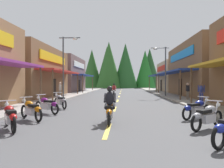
{
  "coord_description": "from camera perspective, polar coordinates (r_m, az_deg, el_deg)",
  "views": [
    {
      "loc": [
        0.59,
        0.56,
        1.75
      ],
      "look_at": [
        -0.97,
        27.4,
        1.46
      ],
      "focal_mm": 33.07,
      "sensor_mm": 36.0,
      "label": 1
    }
  ],
  "objects": [
    {
      "name": "ground",
      "position": [
        22.04,
        1.79,
        -4.07
      ],
      "size": [
        9.91,
        75.03,
        0.1
      ],
      "primitive_type": "cube",
      "color": "#4C4C4F"
    },
    {
      "name": "sidewalk_left",
      "position": [
        23.03,
        -13.7,
        -3.61
      ],
      "size": [
        2.37,
        75.03,
        0.12
      ],
      "primitive_type": "cube",
      "color": "#9E9991",
      "rests_on": "ground"
    },
    {
      "name": "sidewalk_right",
      "position": [
        22.72,
        17.51,
        -3.68
      ],
      "size": [
        2.37,
        75.03,
        0.12
      ],
      "primitive_type": "cube",
      "color": "gray",
      "rests_on": "ground"
    },
    {
      "name": "centerline_dashes",
      "position": [
        24.74,
        1.96,
        -3.42
      ],
      "size": [
        0.16,
        48.87,
        0.01
      ],
      "color": "#E0C64C",
      "rests_on": "ground"
    },
    {
      "name": "storefront_left_middle",
      "position": [
        25.65,
        -23.65,
        2.94
      ],
      "size": [
        9.28,
        11.38,
        5.62
      ],
      "color": "brown",
      "rests_on": "ground"
    },
    {
      "name": "storefront_left_far",
      "position": [
        37.88,
        -14.05,
        2.51
      ],
      "size": [
        8.64,
        11.53,
        6.03
      ],
      "color": "brown",
      "rests_on": "ground"
    },
    {
      "name": "storefront_right_middle",
      "position": [
        27.1,
        25.84,
        3.49
      ],
      "size": [
        9.09,
        13.48,
        6.27
      ],
      "color": "brown",
      "rests_on": "ground"
    },
    {
      "name": "storefront_right_far",
      "position": [
        39.09,
        18.73,
        1.9
      ],
      "size": [
        9.14,
        10.53,
        5.29
      ],
      "color": "tan",
      "rests_on": "ground"
    },
    {
      "name": "streetlamp_left",
      "position": [
        20.78,
        -12.5,
        6.84
      ],
      "size": [
        2.09,
        0.3,
        6.15
      ],
      "color": "#474C51",
      "rests_on": "ground"
    },
    {
      "name": "streetlamp_right",
      "position": [
        24.5,
        13.82,
        5.36
      ],
      "size": [
        2.09,
        0.3,
        5.75
      ],
      "color": "#474C51",
      "rests_on": "ground"
    },
    {
      "name": "motorcycle_parked_right_2",
      "position": [
        8.43,
        24.84,
        -8.03
      ],
      "size": [
        1.7,
        1.45,
        1.04
      ],
      "rotation": [
        0.0,
        0.0,
        0.7
      ],
      "color": "black",
      "rests_on": "ground"
    },
    {
      "name": "motorcycle_parked_right_3",
      "position": [
        10.54,
        22.34,
        -6.3
      ],
      "size": [
        1.77,
        1.36,
        1.04
      ],
      "rotation": [
        0.0,
        0.0,
        0.64
      ],
      "color": "black",
      "rests_on": "ground"
    },
    {
      "name": "motorcycle_parked_left_1",
      "position": [
        8.47,
        -26.36,
        -8.0
      ],
      "size": [
        1.39,
        1.75,
        1.04
      ],
      "rotation": [
        0.0,
        0.0,
        2.23
      ],
      "color": "black",
      "rests_on": "ground"
    },
    {
      "name": "motorcycle_parked_left_2",
      "position": [
        10.17,
        -21.46,
        -6.55
      ],
      "size": [
        1.67,
        1.49,
        1.04
      ],
      "rotation": [
        0.0,
        0.0,
        2.42
      ],
      "color": "black",
      "rests_on": "ground"
    },
    {
      "name": "motorcycle_parked_left_3",
      "position": [
        11.99,
        -17.62,
        -5.45
      ],
      "size": [
        1.83,
        1.28,
        1.04
      ],
      "rotation": [
        0.0,
        0.0,
        2.55
      ],
      "color": "black",
      "rests_on": "ground"
    },
    {
      "name": "motorcycle_parked_left_4",
      "position": [
        14.09,
        -14.11,
        -4.53
      ],
      "size": [
        1.38,
        1.76,
        1.04
      ],
      "rotation": [
        0.0,
        0.0,
        2.23
      ],
      "color": "black",
      "rests_on": "ground"
    },
    {
      "name": "rider_cruising_lead",
      "position": [
        8.84,
        -0.62,
        -6.49
      ],
      "size": [
        0.6,
        2.14,
        1.57
      ],
      "rotation": [
        0.0,
        0.0,
        1.59
      ],
      "color": "black",
      "rests_on": "ground"
    },
    {
      "name": "rider_cruising_trailing",
      "position": [
        26.68,
        0.55,
        -1.73
      ],
      "size": [
        0.6,
        2.14,
        1.57
      ],
      "rotation": [
        0.0,
        0.0,
        1.56
      ],
      "color": "black",
      "rests_on": "ground"
    },
    {
      "name": "pedestrian_by_shop",
      "position": [
        20.85,
        -14.17,
        -1.43
      ],
      "size": [
        0.27,
        0.57,
        1.73
      ],
      "rotation": [
        0.0,
        0.0,
        3.12
      ],
      "color": "#726659",
      "rests_on": "ground"
    },
    {
      "name": "pedestrian_browsing",
      "position": [
        18.23,
        23.46,
        -1.84
      ],
      "size": [
        0.45,
        0.43,
        1.7
      ],
      "rotation": [
        0.0,
        0.0,
        3.98
      ],
      "color": "#333F8C",
      "rests_on": "ground"
    },
    {
      "name": "pedestrian_waiting",
      "position": [
        20.0,
        20.2,
        -1.67
      ],
      "size": [
        0.34,
        0.56,
        1.67
      ],
      "rotation": [
        0.0,
        0.0,
        0.25
      ],
      "color": "#726659",
      "rests_on": "ground"
    },
    {
      "name": "treeline_backdrop",
      "position": [
        60.71,
        2.01,
        4.64
      ],
      "size": [
        23.52,
        13.52,
        12.99
      ],
      "color": "#2C5723",
      "rests_on": "ground"
    }
  ]
}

